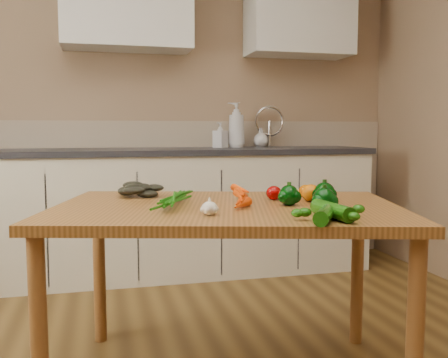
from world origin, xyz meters
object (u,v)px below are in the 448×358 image
at_px(soap_bottle_a, 236,125).
at_px(garlic_bulb, 209,208).
at_px(carrot_bunch, 219,197).
at_px(soap_bottle_b, 220,135).
at_px(pepper_b, 324,193).
at_px(zucchini_b, 325,215).
at_px(pepper_c, 324,200).
at_px(soap_bottle_c, 261,137).
at_px(pepper_a, 289,195).
at_px(zucchini_a, 332,211).
at_px(tomato_a, 274,193).
at_px(tomato_c, 311,193).
at_px(table, 227,225).
at_px(leafy_greens, 141,186).
at_px(tomato_b, 306,191).

distance_m(soap_bottle_a, garlic_bulb, 2.08).
bearing_deg(garlic_bulb, carrot_bunch, 67.99).
distance_m(soap_bottle_b, pepper_b, 1.78).
bearing_deg(soap_bottle_b, zucchini_b, -45.27).
bearing_deg(pepper_c, soap_bottle_c, 78.33).
bearing_deg(pepper_a, soap_bottle_c, 75.19).
relative_size(soap_bottle_a, garlic_bulb, 5.84).
bearing_deg(zucchini_b, soap_bottle_b, 85.55).
height_order(soap_bottle_a, pepper_a, soap_bottle_a).
height_order(zucchini_a, zucchini_b, zucchini_a).
bearing_deg(carrot_bunch, tomato_a, 34.73).
distance_m(pepper_a, tomato_c, 0.15).
relative_size(table, pepper_a, 19.21).
distance_m(table, garlic_bulb, 0.27).
height_order(leafy_greens, pepper_c, leafy_greens).
xyz_separation_m(pepper_b, zucchini_a, (-0.12, -0.32, -0.02)).
distance_m(table, zucchini_a, 0.48).
bearing_deg(carrot_bunch, pepper_b, 7.59).
distance_m(carrot_bunch, leafy_greens, 0.44).
bearing_deg(tomato_a, soap_bottle_a, 80.12).
distance_m(soap_bottle_b, soap_bottle_c, 0.35).
bearing_deg(pepper_b, table, 171.73).
bearing_deg(tomato_b, carrot_bunch, -163.75).
bearing_deg(carrot_bunch, garlic_bulb, -97.07).
xyz_separation_m(pepper_b, tomato_a, (-0.16, 0.15, -0.01)).
height_order(pepper_b, pepper_c, same).
bearing_deg(pepper_b, zucchini_a, -110.88).
distance_m(pepper_c, tomato_a, 0.33).
bearing_deg(tomato_c, pepper_c, -102.70).
distance_m(soap_bottle_c, pepper_a, 1.92).
bearing_deg(tomato_b, zucchini_a, -103.19).
relative_size(table, carrot_bunch, 6.10).
bearing_deg(soap_bottle_c, zucchini_b, -76.55).
relative_size(tomato_a, zucchini_a, 0.32).
xyz_separation_m(soap_bottle_a, zucchini_a, (-0.24, -2.12, -0.31)).
distance_m(soap_bottle_a, zucchini_a, 2.16).
bearing_deg(leafy_greens, zucchini_a, -50.53).
relative_size(soap_bottle_c, carrot_bunch, 0.58).
xyz_separation_m(pepper_a, zucchini_a, (0.04, -0.31, -0.01)).
xyz_separation_m(soap_bottle_b, tomato_a, (-0.15, -1.62, -0.23)).
distance_m(tomato_b, tomato_c, 0.11).
height_order(soap_bottle_a, leafy_greens, soap_bottle_a).
relative_size(leafy_greens, tomato_c, 2.45).
bearing_deg(pepper_b, carrot_bunch, 172.65).
distance_m(soap_bottle_a, soap_bottle_c, 0.23).
relative_size(carrot_bunch, garlic_bulb, 4.38).
bearing_deg(soap_bottle_a, carrot_bunch, 7.20).
bearing_deg(garlic_bulb, zucchini_b, -33.21).
bearing_deg(carrot_bunch, pepper_a, 1.88).
relative_size(garlic_bulb, tomato_b, 0.91).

